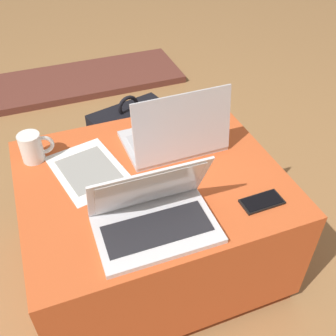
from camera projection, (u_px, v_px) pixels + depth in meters
name	position (u px, v px, depth m)	size (l,w,h in m)	color
ground_plane	(154.00, 258.00, 1.60)	(14.00, 14.00, 0.00)	#9E7042
ottoman	(152.00, 221.00, 1.46)	(0.87, 0.73, 0.45)	maroon
laptop_near	(154.00, 215.00, 1.11)	(0.35, 0.23, 0.22)	silver
laptop_far	(175.00, 136.00, 1.39)	(0.35, 0.24, 0.25)	silver
cell_phone	(262.00, 202.00, 1.21)	(0.13, 0.07, 0.01)	black
backpack	(130.00, 148.00, 1.85)	(0.37, 0.27, 0.48)	black
paper_sheet	(89.00, 170.00, 1.33)	(0.27, 0.34, 0.00)	white
coffee_mug	(33.00, 147.00, 1.34)	(0.12, 0.08, 0.10)	white
fireplace_hearth	(78.00, 81.00, 2.71)	(1.40, 0.50, 0.04)	brown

